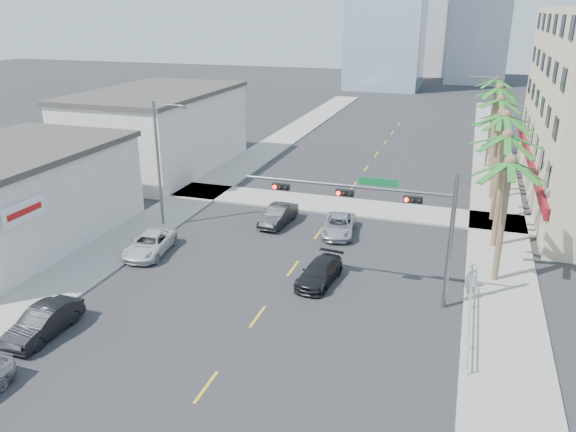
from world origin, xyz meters
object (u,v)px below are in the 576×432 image
at_px(car_parked_far, 150,244).
at_px(pedestrian, 472,281).
at_px(car_parked_mid, 44,322).
at_px(car_lane_left, 278,215).
at_px(car_lane_center, 339,225).
at_px(car_lane_right, 319,272).
at_px(traffic_signal_mast, 388,211).

relative_size(car_parked_far, pedestrian, 2.35).
xyz_separation_m(car_parked_mid, pedestrian, (19.47, 9.96, 0.43)).
bearing_deg(car_parked_mid, car_lane_left, 72.14).
height_order(car_lane_center, pedestrian, pedestrian).
relative_size(car_lane_right, pedestrian, 2.16).
distance_m(car_parked_mid, car_lane_center, 20.07).
bearing_deg(pedestrian, car_parked_far, -24.56).
bearing_deg(car_lane_center, traffic_signal_mast, -69.42).
relative_size(traffic_signal_mast, car_parked_mid, 2.57).
relative_size(car_parked_mid, car_parked_far, 0.92).
height_order(car_parked_far, car_lane_center, car_parked_far).
bearing_deg(car_lane_right, car_lane_left, 129.27).
bearing_deg(car_lane_left, car_parked_far, -123.64).
xyz_separation_m(car_lane_right, pedestrian, (8.30, 0.46, 0.52)).
xyz_separation_m(car_parked_mid, car_lane_right, (11.17, 9.50, -0.09)).
bearing_deg(car_lane_left, pedestrian, -24.12).
bearing_deg(car_lane_right, car_lane_center, 101.10).
relative_size(car_lane_center, pedestrian, 2.30).
bearing_deg(car_lane_left, car_lane_center, -0.99).
bearing_deg(car_parked_mid, traffic_signal_mast, 30.85).
bearing_deg(car_lane_center, car_parked_far, -154.01).
xyz_separation_m(traffic_signal_mast, car_lane_center, (-4.44, 8.38, -4.43)).
height_order(car_lane_left, pedestrian, pedestrian).
height_order(car_parked_mid, car_lane_left, car_parked_mid).
bearing_deg(traffic_signal_mast, pedestrian, 15.33).
relative_size(traffic_signal_mast, car_lane_right, 2.58).
height_order(car_lane_left, car_lane_right, car_lane_left).
relative_size(car_parked_far, car_lane_right, 1.08).
distance_m(car_parked_far, car_lane_left, 9.73).
bearing_deg(car_parked_far, traffic_signal_mast, -12.07).
xyz_separation_m(traffic_signal_mast, car_lane_right, (-3.78, 0.78, -4.44)).
relative_size(car_lane_left, car_lane_right, 0.99).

